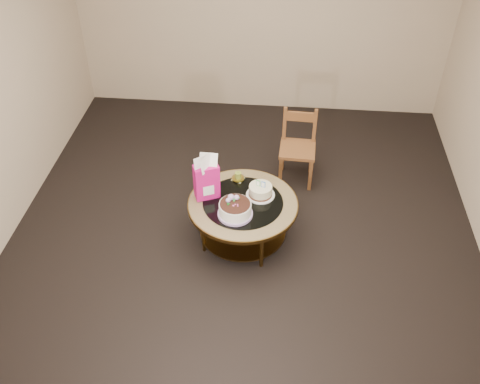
# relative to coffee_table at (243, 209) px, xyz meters

# --- Properties ---
(ground) EXTENTS (5.00, 5.00, 0.00)m
(ground) POSITION_rel_coffee_table_xyz_m (-0.00, 0.00, -0.38)
(ground) COLOR black
(ground) RESTS_ON ground
(room_walls) EXTENTS (4.52, 5.02, 2.61)m
(room_walls) POSITION_rel_coffee_table_xyz_m (-0.00, 0.00, 1.16)
(room_walls) COLOR tan
(room_walls) RESTS_ON ground
(coffee_table) EXTENTS (1.02, 1.02, 0.46)m
(coffee_table) POSITION_rel_coffee_table_xyz_m (0.00, 0.00, 0.00)
(coffee_table) COLOR brown
(coffee_table) RESTS_ON ground
(decorated_cake) EXTENTS (0.31, 0.31, 0.18)m
(decorated_cake) POSITION_rel_coffee_table_xyz_m (-0.05, -0.18, 0.14)
(decorated_cake) COLOR #B593D0
(decorated_cake) RESTS_ON coffee_table
(cream_cake) EXTENTS (0.27, 0.27, 0.17)m
(cream_cake) POSITION_rel_coffee_table_xyz_m (0.15, 0.11, 0.13)
(cream_cake) COLOR white
(cream_cake) RESTS_ON coffee_table
(gift_bag) EXTENTS (0.25, 0.22, 0.45)m
(gift_bag) POSITION_rel_coffee_table_xyz_m (-0.34, 0.06, 0.30)
(gift_bag) COLOR #CA1372
(gift_bag) RESTS_ON coffee_table
(pillar_candle) EXTENTS (0.13, 0.13, 0.09)m
(pillar_candle) POSITION_rel_coffee_table_xyz_m (-0.08, 0.33, 0.11)
(pillar_candle) COLOR #F1E563
(pillar_candle) RESTS_ON coffee_table
(dining_chair) EXTENTS (0.39, 0.39, 0.80)m
(dining_chair) POSITION_rel_coffee_table_xyz_m (0.49, 1.00, 0.03)
(dining_chair) COLOR brown
(dining_chair) RESTS_ON ground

